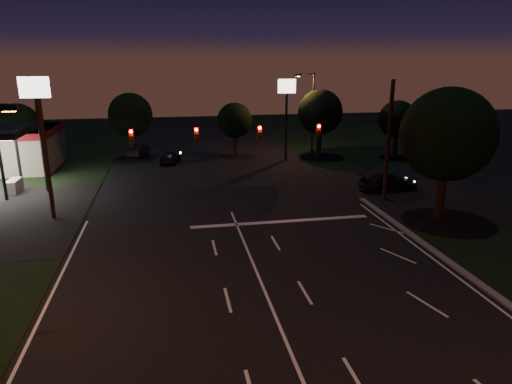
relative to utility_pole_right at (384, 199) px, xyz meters
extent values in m
plane|color=black|center=(-12.00, -15.00, 0.00)|extent=(140.00, 140.00, 0.00)
cube|color=black|center=(8.00, 1.00, 0.00)|extent=(20.00, 16.00, 0.02)
cube|color=silver|center=(-9.00, -3.50, 0.01)|extent=(12.00, 0.50, 0.01)
cylinder|color=black|center=(0.00, 0.00, 0.00)|extent=(0.30, 0.30, 9.00)
cylinder|color=black|center=(-24.00, 0.00, 0.00)|extent=(0.28, 0.28, 8.00)
cylinder|color=black|center=(-12.00, 0.00, 6.00)|extent=(24.00, 0.03, 0.03)
cylinder|color=black|center=(-12.00, 0.00, 6.50)|extent=(24.00, 0.02, 0.02)
cube|color=#3F3307|center=(-18.50, 0.00, 5.45)|extent=(0.32, 0.26, 1.00)
sphere|color=#FF0705|center=(-18.50, -0.16, 5.78)|extent=(0.22, 0.22, 0.22)
sphere|color=black|center=(-18.50, -0.16, 5.45)|extent=(0.20, 0.20, 0.20)
sphere|color=black|center=(-18.50, -0.16, 5.12)|extent=(0.20, 0.20, 0.20)
cube|color=#3F3307|center=(-14.20, 0.00, 5.45)|extent=(0.32, 0.26, 1.00)
sphere|color=#FF0705|center=(-14.20, -0.16, 5.78)|extent=(0.22, 0.22, 0.22)
sphere|color=black|center=(-14.20, -0.16, 5.45)|extent=(0.20, 0.20, 0.20)
sphere|color=black|center=(-14.20, -0.16, 5.12)|extent=(0.20, 0.20, 0.20)
cube|color=#3F3307|center=(-9.80, 0.00, 5.45)|extent=(0.32, 0.26, 1.00)
sphere|color=#FF0705|center=(-9.80, -0.16, 5.78)|extent=(0.22, 0.22, 0.22)
sphere|color=black|center=(-9.80, -0.16, 5.45)|extent=(0.20, 0.20, 0.20)
sphere|color=black|center=(-9.80, -0.16, 5.12)|extent=(0.20, 0.20, 0.20)
cube|color=#3F3307|center=(-5.50, 0.00, 5.45)|extent=(0.32, 0.26, 1.00)
sphere|color=#FF0705|center=(-5.50, -0.16, 5.78)|extent=(0.22, 0.22, 0.22)
sphere|color=black|center=(-5.50, -0.16, 5.45)|extent=(0.20, 0.20, 0.20)
sphere|color=black|center=(-5.50, -0.16, 5.12)|extent=(0.20, 0.20, 0.20)
cube|color=gray|center=(-28.50, 7.00, 0.55)|extent=(0.80, 2.00, 1.10)
cylinder|color=black|center=(-28.50, 5.00, 2.40)|extent=(0.24, 0.24, 4.80)
cylinder|color=black|center=(-28.50, 9.00, 2.40)|extent=(0.24, 0.24, 4.80)
cylinder|color=black|center=(-26.00, 7.00, 3.75)|extent=(0.24, 0.24, 7.50)
cube|color=white|center=(-26.00, 7.00, 8.30)|extent=(2.20, 0.30, 1.60)
cylinder|color=black|center=(-4.00, 15.00, 3.50)|extent=(0.24, 0.24, 7.00)
cube|color=white|center=(-4.00, 15.00, 7.70)|extent=(1.80, 0.30, 1.40)
cube|color=black|center=(-21.70, -13.00, 8.70)|extent=(0.60, 0.35, 0.22)
cube|color=orange|center=(-21.70, -13.00, 8.58)|extent=(0.45, 0.25, 0.04)
cylinder|color=black|center=(-0.50, 17.00, 4.50)|extent=(0.20, 0.20, 9.00)
cylinder|color=black|center=(-1.40, 17.00, 8.80)|extent=(1.80, 0.12, 0.12)
cube|color=black|center=(-2.30, 17.00, 8.70)|extent=(0.60, 0.35, 0.22)
cube|color=orange|center=(-2.30, 17.00, 8.58)|extent=(0.45, 0.25, 0.04)
cylinder|color=black|center=(1.50, -5.00, 2.00)|extent=(0.60, 0.60, 4.00)
sphere|color=black|center=(1.50, -5.00, 5.76)|extent=(6.00, 6.00, 6.00)
sphere|color=black|center=(2.10, -4.55, 5.58)|extent=(4.50, 4.50, 4.50)
sphere|color=black|center=(0.90, -4.70, 5.62)|extent=(4.20, 4.20, 4.20)
cylinder|color=black|center=(-30.00, 15.00, 1.50)|extent=(0.49, 0.49, 3.00)
sphere|color=black|center=(-30.00, 15.00, 4.32)|extent=(4.20, 4.20, 4.20)
sphere|color=black|center=(-29.58, 15.32, 4.19)|extent=(3.15, 3.15, 3.15)
sphere|color=black|center=(-30.42, 15.21, 4.23)|extent=(2.94, 2.94, 2.94)
cylinder|color=black|center=(-20.00, 19.00, 1.62)|extent=(0.52, 0.52, 3.25)
sphere|color=black|center=(-20.00, 19.00, 4.68)|extent=(4.60, 4.60, 4.60)
sphere|color=black|center=(-19.54, 19.34, 4.54)|extent=(3.45, 3.45, 3.45)
sphere|color=black|center=(-20.46, 19.23, 4.58)|extent=(3.22, 3.22, 3.22)
cylinder|color=black|center=(-9.00, 18.00, 1.38)|extent=(0.47, 0.47, 2.75)
sphere|color=black|center=(-9.00, 18.00, 3.96)|extent=(3.80, 3.80, 3.80)
sphere|color=black|center=(-8.62, 18.28, 3.85)|extent=(2.85, 2.85, 2.85)
sphere|color=black|center=(-9.38, 18.19, 3.87)|extent=(2.66, 2.66, 2.66)
cylinder|color=black|center=(0.00, 16.00, 1.70)|extent=(0.53, 0.53, 3.40)
sphere|color=black|center=(0.00, 16.00, 4.90)|extent=(4.80, 4.80, 4.80)
sphere|color=black|center=(0.48, 16.36, 4.75)|extent=(3.60, 3.60, 3.60)
sphere|color=black|center=(-0.48, 16.24, 4.79)|extent=(3.36, 3.36, 3.36)
cylinder|color=black|center=(8.00, 14.00, 1.45)|extent=(0.48, 0.48, 2.90)
sphere|color=black|center=(8.00, 14.00, 4.18)|extent=(4.00, 4.00, 4.00)
sphere|color=black|center=(8.40, 14.30, 4.06)|extent=(3.00, 3.00, 3.00)
sphere|color=black|center=(7.60, 14.20, 4.09)|extent=(2.80, 2.80, 2.80)
imported|color=black|center=(-16.07, 15.80, 0.66)|extent=(2.48, 4.15, 1.32)
imported|color=black|center=(-19.57, 20.13, 0.70)|extent=(2.43, 4.45, 1.39)
imported|color=black|center=(1.42, 2.18, 0.71)|extent=(5.03, 2.33, 1.42)
camera|label=1|loc=(-15.95, -31.21, 10.44)|focal=32.00mm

